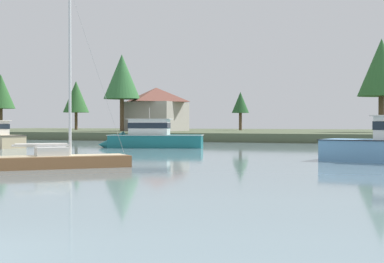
{
  "coord_description": "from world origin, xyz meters",
  "views": [
    {
      "loc": [
        8.62,
        -7.1,
        2.37
      ],
      "look_at": [
        -4.21,
        25.15,
        1.87
      ],
      "focal_mm": 53.05,
      "sensor_mm": 36.0,
      "label": 1
    }
  ],
  "objects": [
    {
      "name": "shore_tree_center",
      "position": [
        3.96,
        76.2,
        10.14
      ],
      "size": [
        6.58,
        6.58,
        13.11
      ],
      "color": "brown",
      "rests_on": "far_shore_bank"
    },
    {
      "name": "mooring_buoy_red",
      "position": [
        1.62,
        41.73,
        0.08
      ],
      "size": [
        0.45,
        0.45,
        0.5
      ],
      "color": "red",
      "rests_on": "ground"
    },
    {
      "name": "shore_tree_far_left",
      "position": [
        -21.23,
        91.74,
        6.09
      ],
      "size": [
        3.12,
        3.12,
        6.98
      ],
      "color": "brown",
      "rests_on": "far_shore_bank"
    },
    {
      "name": "shore_tree_right_mid",
      "position": [
        -61.8,
        75.82,
        8.15
      ],
      "size": [
        5.1,
        5.1,
        10.2
      ],
      "color": "brown",
      "rests_on": "far_shore_bank"
    },
    {
      "name": "sailboat_wood",
      "position": [
        -9.07,
        18.2,
        0.22
      ],
      "size": [
        6.68,
        6.59,
        10.08
      ],
      "color": "brown",
      "rests_on": "ground"
    },
    {
      "name": "cruiser_teal",
      "position": [
        -16.0,
        42.58,
        0.68
      ],
      "size": [
        10.72,
        5.61,
        4.9
      ],
      "color": "#196B70",
      "rests_on": "ground"
    },
    {
      "name": "cottage_behind_trees",
      "position": [
        -31.81,
        78.39,
        4.85
      ],
      "size": [
        8.72,
        10.23,
        7.21
      ],
      "color": "#9E998E",
      "rests_on": "far_shore_bank"
    },
    {
      "name": "shore_tree_far_right",
      "position": [
        -35.01,
        72.42,
        9.75
      ],
      "size": [
        5.8,
        5.8,
        12.23
      ],
      "color": "brown",
      "rests_on": "far_shore_bank"
    },
    {
      "name": "far_shore_bank",
      "position": [
        0.0,
        89.02,
        0.56
      ],
      "size": [
        171.81,
        57.45,
        1.12
      ],
      "primitive_type": "cube",
      "color": "#4C563D",
      "rests_on": "ground"
    },
    {
      "name": "shore_tree_center_right",
      "position": [
        -52.89,
        86.67,
        7.5
      ],
      "size": [
        4.98,
        4.98,
        9.47
      ],
      "color": "brown",
      "rests_on": "far_shore_bank"
    }
  ]
}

